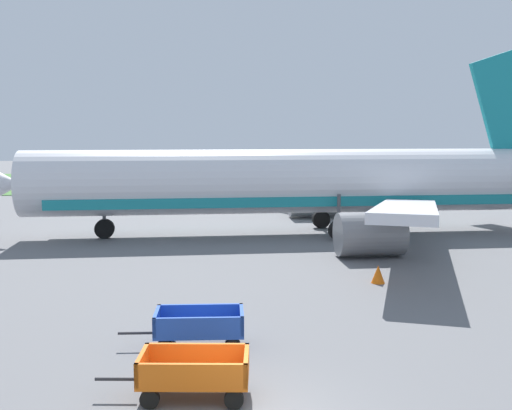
{
  "coord_description": "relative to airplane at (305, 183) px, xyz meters",
  "views": [
    {
      "loc": [
        -0.63,
        -12.66,
        6.19
      ],
      "look_at": [
        0.76,
        14.95,
        2.8
      ],
      "focal_mm": 43.86,
      "sensor_mm": 36.0,
      "label": 1
    }
  ],
  "objects": [
    {
      "name": "grass_strip",
      "position": [
        -4.05,
        36.55,
        -3.02
      ],
      "size": [
        220.0,
        28.0,
        0.06
      ],
      "primitive_type": "cube",
      "color": "#477A38",
      "rests_on": "ground"
    },
    {
      "name": "baggage_cart_third_in_row",
      "position": [
        -5.42,
        -22.23,
        -2.45
      ],
      "size": [
        3.59,
        1.55,
        1.07
      ],
      "color": "orange",
      "rests_on": "ground"
    },
    {
      "name": "airplane",
      "position": [
        0.0,
        0.0,
        0.0
      ],
      "size": [
        37.65,
        30.23,
        11.34
      ],
      "color": "silver",
      "rests_on": "ground"
    },
    {
      "name": "baggage_cart_fourth_in_row",
      "position": [
        -5.44,
        -18.85,
        -2.45
      ],
      "size": [
        3.55,
        1.4,
        1.07
      ],
      "color": "#234CB2",
      "rests_on": "ground"
    },
    {
      "name": "traffic_cone_near_plane",
      "position": [
        1.46,
        -11.75,
        -2.69
      ],
      "size": [
        0.55,
        0.55,
        0.73
      ],
      "primitive_type": "cone",
      "color": "orange",
      "rests_on": "ground"
    }
  ]
}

